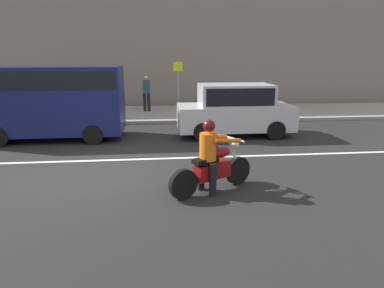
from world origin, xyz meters
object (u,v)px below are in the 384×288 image
at_px(parked_van_navy, 51,98).
at_px(pedestrian_bystander, 146,91).
at_px(parked_hatchback_silver, 235,109).
at_px(street_sign_post, 178,81).
at_px(motorcycle_with_rider_orange_stripe, 212,162).

xyz_separation_m(parked_van_navy, pedestrian_bystander, (3.01, 4.80, -0.27)).
bearing_deg(parked_hatchback_silver, parked_van_navy, 179.04).
xyz_separation_m(street_sign_post, pedestrian_bystander, (-1.52, -0.08, -0.45)).
bearing_deg(motorcycle_with_rider_orange_stripe, pedestrian_bystander, 99.01).
height_order(motorcycle_with_rider_orange_stripe, parked_van_navy, parked_van_navy).
distance_m(parked_van_navy, street_sign_post, 6.66).
bearing_deg(pedestrian_bystander, parked_hatchback_silver, -56.90).
bearing_deg(pedestrian_bystander, street_sign_post, 3.04).
height_order(parked_van_navy, parked_hatchback_silver, parked_van_navy).
distance_m(motorcycle_with_rider_orange_stripe, pedestrian_bystander, 10.06).
bearing_deg(parked_hatchback_silver, pedestrian_bystander, 123.10).
relative_size(parked_hatchback_silver, street_sign_post, 1.68).
relative_size(motorcycle_with_rider_orange_stripe, parked_van_navy, 0.40).
distance_m(street_sign_post, pedestrian_bystander, 1.59).
height_order(street_sign_post, pedestrian_bystander, street_sign_post).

